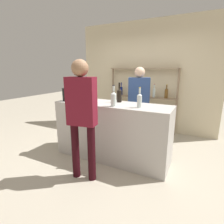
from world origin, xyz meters
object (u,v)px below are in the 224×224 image
(counter_bottle_0, at_px, (119,95))
(ice_bucket, at_px, (67,94))
(counter_bottle_4, at_px, (114,98))
(server_behind_counter, at_px, (139,100))
(counter_bottle_1, at_px, (139,100))
(counter_bottle_3, at_px, (90,94))
(wine_glass, at_px, (96,94))
(counter_bottle_2, at_px, (74,94))
(customer_center, at_px, (82,111))

(counter_bottle_0, xyz_separation_m, ice_bucket, (-0.93, -0.33, -0.01))
(counter_bottle_4, height_order, server_behind_counter, server_behind_counter)
(counter_bottle_1, height_order, counter_bottle_3, same)
(counter_bottle_4, xyz_separation_m, server_behind_counter, (0.06, 1.09, -0.18))
(wine_glass, bearing_deg, counter_bottle_2, -129.69)
(counter_bottle_0, height_order, counter_bottle_1, counter_bottle_0)
(server_behind_counter, bearing_deg, ice_bucket, -63.67)
(counter_bottle_1, bearing_deg, customer_center, -133.29)
(wine_glass, height_order, customer_center, customer_center)
(server_behind_counter, bearing_deg, counter_bottle_1, 0.92)
(counter_bottle_0, height_order, customer_center, customer_center)
(counter_bottle_1, distance_m, counter_bottle_3, 1.08)
(counter_bottle_0, xyz_separation_m, counter_bottle_4, (0.08, -0.38, -0.00))
(counter_bottle_1, bearing_deg, wine_glass, 162.85)
(counter_bottle_1, relative_size, wine_glass, 1.96)
(counter_bottle_2, relative_size, server_behind_counter, 0.21)
(customer_center, bearing_deg, counter_bottle_3, 16.89)
(counter_bottle_1, bearing_deg, counter_bottle_0, 148.86)
(counter_bottle_3, xyz_separation_m, customer_center, (0.45, -0.88, -0.11))
(counter_bottle_3, height_order, wine_glass, counter_bottle_3)
(counter_bottle_2, relative_size, customer_center, 0.20)
(counter_bottle_3, relative_size, ice_bucket, 1.32)
(counter_bottle_0, height_order, counter_bottle_2, counter_bottle_0)
(counter_bottle_1, bearing_deg, counter_bottle_3, 167.92)
(counter_bottle_1, height_order, customer_center, customer_center)
(counter_bottle_0, xyz_separation_m, server_behind_counter, (0.13, 0.71, -0.19))
(counter_bottle_2, relative_size, counter_bottle_3, 1.10)
(wine_glass, distance_m, ice_bucket, 0.54)
(counter_bottle_2, bearing_deg, wine_glass, 50.31)
(counter_bottle_0, height_order, wine_glass, counter_bottle_0)
(counter_bottle_0, distance_m, server_behind_counter, 0.75)
(counter_bottle_2, xyz_separation_m, counter_bottle_3, (0.19, 0.24, -0.01))
(counter_bottle_0, bearing_deg, counter_bottle_4, -78.78)
(ice_bucket, bearing_deg, counter_bottle_2, 11.16)
(counter_bottle_1, xyz_separation_m, server_behind_counter, (-0.34, 1.00, -0.18))
(counter_bottle_3, bearing_deg, counter_bottle_2, -129.29)
(counter_bottle_4, xyz_separation_m, ice_bucket, (-1.00, 0.05, -0.01))
(customer_center, bearing_deg, counter_bottle_4, -31.14)
(customer_center, bearing_deg, wine_glass, 11.49)
(ice_bucket, bearing_deg, counter_bottle_4, -3.11)
(counter_bottle_4, bearing_deg, counter_bottle_3, 154.02)
(counter_bottle_1, relative_size, server_behind_counter, 0.19)
(wine_glass, relative_size, server_behind_counter, 0.10)
(counter_bottle_0, height_order, server_behind_counter, server_behind_counter)
(counter_bottle_2, relative_size, wine_glass, 2.15)
(counter_bottle_4, height_order, customer_center, customer_center)
(wine_glass, distance_m, customer_center, 1.03)
(counter_bottle_4, relative_size, customer_center, 0.20)
(counter_bottle_1, height_order, counter_bottle_2, counter_bottle_2)
(counter_bottle_3, xyz_separation_m, server_behind_counter, (0.72, 0.77, -0.18))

